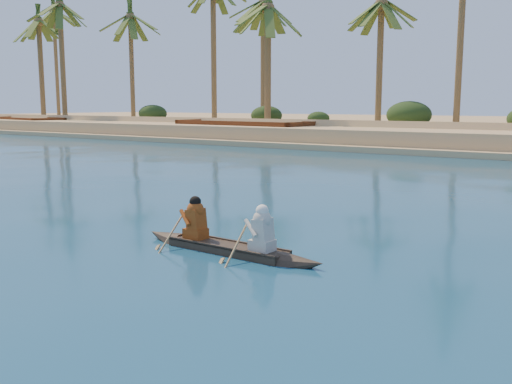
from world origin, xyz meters
The scene contains 7 objects.
ground centered at (0.00, 0.00, 0.00)m, with size 160.00×160.00×0.00m, color #0C3B50.
sandy_embankment centered at (0.00, 46.89, 0.53)m, with size 150.00×51.00×1.50m.
palm_grove centered at (0.00, 35.00, 8.00)m, with size 110.00×14.00×16.00m, color #445E21, non-canonical shape.
shrub_cluster centered at (0.00, 31.50, 1.20)m, with size 100.00×6.00×2.40m, color #1B3112, non-canonical shape.
canoe centered at (8.00, -0.95, 0.23)m, with size 4.39×0.70×1.20m.
barge_left centered at (-40.73, 27.00, 0.63)m, with size 11.22×5.44×1.79m.
barge_mid centered at (-12.00, 27.00, 0.67)m, with size 11.76×4.68×1.92m.
Camera 1 is at (14.75, -9.67, 2.92)m, focal length 40.00 mm.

